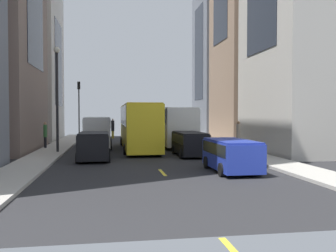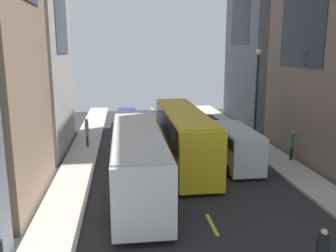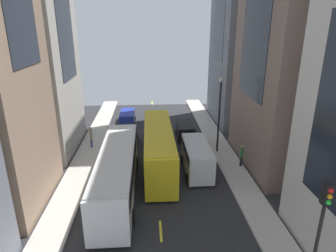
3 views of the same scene
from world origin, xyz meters
The scene contains 21 objects.
ground_plane centered at (0.00, 0.00, 0.00)m, with size 39.79×39.79×0.00m, color #28282B.
sidewalk_west centered at (-6.79, 0.00, 0.07)m, with size 2.20×44.00×0.15m, color #B2ADA3.
sidewalk_east centered at (6.79, 0.00, 0.07)m, with size 2.20×44.00×0.15m, color #B2ADA3.
lane_stripe_0 centered at (0.00, -21.00, 0.01)m, with size 0.16×2.00×0.01m, color yellow.
lane_stripe_1 centered at (0.00, -10.50, 0.01)m, with size 0.16×2.00×0.01m, color yellow.
lane_stripe_2 centered at (0.00, 0.00, 0.01)m, with size 0.16×2.00×0.01m, color yellow.
lane_stripe_3 centered at (0.00, 10.50, 0.01)m, with size 0.16×2.00×0.01m, color yellow.
building_west_0 centered at (-11.24, -15.10, 10.13)m, with size 6.35×7.32×20.25m.
building_east_0 centered at (12.30, -14.30, 8.39)m, with size 8.51×9.90×16.77m.
city_bus_white centered at (-3.06, -5.68, 2.01)m, with size 2.80×12.79×3.35m.
streetcar_yellow centered at (0.23, -1.49, 2.12)m, with size 2.70×12.27×3.59m.
delivery_van_white centered at (3.48, -2.84, 1.51)m, with size 2.25×5.79×2.58m.
car_black_0 centered at (-2.82, 3.80, 0.95)m, with size 1.90×4.45×1.62m.
car_blue_1 centered at (-3.37, 10.76, 0.93)m, with size 1.99×4.22×1.57m.
car_black_2 centered at (3.47, 5.16, 1.01)m, with size 1.96×4.01×1.71m.
pedestrian_walking_far centered at (7.59, -2.39, 1.27)m, with size 0.28×0.28×2.06m.
pedestrian_crossing_near centered at (-7.56, -14.58, 1.29)m, with size 0.34×0.34×2.13m.
pedestrian_crossing_mid centered at (-6.59, 2.89, 1.35)m, with size 0.28×0.28×2.20m.
pedestrian_waiting_curb centered at (2.16, -15.47, 1.21)m, with size 0.39×0.39×2.29m.
traffic_light_near_corner centered at (6.09, -16.52, 4.63)m, with size 0.32×0.44×6.52m.
streetlamp_near centered at (6.19, 0.96, 4.68)m, with size 0.44×0.44×7.45m.
Camera 1 is at (2.50, 27.96, 2.82)m, focal length 39.23 mm.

